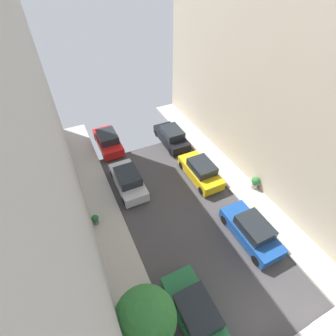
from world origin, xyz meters
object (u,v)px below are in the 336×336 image
(parked_car_right_4, at_px, (172,137))
(parked_car_left_3, at_px, (196,313))
(potted_plant_2, at_px, (255,182))
(parked_car_left_5, at_px, (108,141))
(parked_car_right_2, at_px, (251,231))
(parked_car_left_4, at_px, (128,180))
(potted_plant_4, at_px, (95,219))
(parked_car_right_3, at_px, (201,171))
(street_tree_2, at_px, (145,319))

(parked_car_right_4, bearing_deg, parked_car_left_3, -111.80)
(potted_plant_2, bearing_deg, parked_car_left_5, 130.87)
(parked_car_left_5, bearing_deg, potted_plant_2, -49.13)
(parked_car_right_2, bearing_deg, parked_car_left_4, 126.05)
(parked_car_left_3, relative_size, parked_car_right_4, 1.00)
(parked_car_left_4, distance_m, potted_plant_2, 9.41)
(parked_car_left_3, xyz_separation_m, potted_plant_2, (8.42, 5.65, -0.03))
(potted_plant_2, height_order, potted_plant_4, potted_plant_2)
(parked_car_left_5, relative_size, potted_plant_2, 4.26)
(parked_car_left_3, xyz_separation_m, parked_car_left_4, (0.00, 9.87, 0.00))
(parked_car_left_3, xyz_separation_m, parked_car_right_3, (5.40, 8.43, 0.00))
(parked_car_left_3, bearing_deg, parked_car_left_4, 90.00)
(street_tree_2, bearing_deg, parked_car_left_3, 0.78)
(parked_car_left_5, xyz_separation_m, parked_car_right_2, (5.40, -12.92, 0.00))
(parked_car_right_3, bearing_deg, parked_car_left_5, 127.88)
(parked_car_right_3, height_order, potted_plant_2, parked_car_right_3)
(parked_car_right_2, relative_size, potted_plant_2, 4.26)
(parked_car_left_4, xyz_separation_m, street_tree_2, (-2.40, -9.90, 2.82))
(parked_car_right_2, xyz_separation_m, potted_plant_4, (-8.43, 5.16, -0.17))
(parked_car_left_4, height_order, street_tree_2, street_tree_2)
(street_tree_2, xyz_separation_m, potted_plant_2, (10.82, 5.68, -2.85))
(parked_car_right_3, distance_m, potted_plant_2, 4.10)
(parked_car_left_3, relative_size, street_tree_2, 0.91)
(parked_car_left_3, relative_size, parked_car_left_5, 1.00)
(parked_car_left_5, height_order, potted_plant_2, parked_car_left_5)
(potted_plant_4, bearing_deg, parked_car_left_3, -68.31)
(potted_plant_4, bearing_deg, parked_car_right_3, 5.56)
(street_tree_2, height_order, potted_plant_4, street_tree_2)
(parked_car_left_4, height_order, parked_car_left_5, same)
(parked_car_right_3, distance_m, parked_car_right_4, 5.07)
(parked_car_left_4, bearing_deg, potted_plant_4, -143.29)
(potted_plant_2, bearing_deg, parked_car_right_3, 137.29)
(potted_plant_2, bearing_deg, potted_plant_4, 170.27)
(parked_car_left_4, xyz_separation_m, parked_car_right_4, (5.40, 3.63, 0.00))
(parked_car_left_3, bearing_deg, parked_car_right_2, 24.39)
(parked_car_right_3, xyz_separation_m, parked_car_right_4, (0.00, 5.07, 0.00))
(parked_car_left_4, distance_m, potted_plant_4, 3.78)
(parked_car_left_3, relative_size, parked_car_right_3, 1.00)
(parked_car_left_5, xyz_separation_m, potted_plant_4, (-3.03, -7.76, -0.17))
(potted_plant_4, bearing_deg, parked_car_right_2, -31.48)
(parked_car_right_4, distance_m, potted_plant_4, 10.28)
(parked_car_left_3, bearing_deg, street_tree_2, -179.22)
(parked_car_left_5, xyz_separation_m, parked_car_right_4, (5.40, -1.87, 0.00))
(parked_car_right_3, distance_m, potted_plant_4, 8.47)
(parked_car_left_3, height_order, potted_plant_4, parked_car_left_3)
(parked_car_right_2, height_order, potted_plant_4, parked_car_right_2)
(parked_car_right_2, height_order, parked_car_right_4, same)
(parked_car_left_5, relative_size, parked_car_right_2, 1.00)
(parked_car_left_3, relative_size, parked_car_right_2, 1.00)
(parked_car_left_5, relative_size, potted_plant_4, 5.83)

